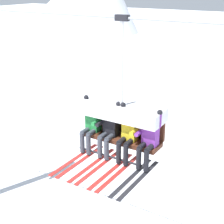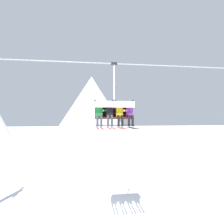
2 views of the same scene
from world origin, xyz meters
name	(u,v)px [view 1 (image 1 of 2)]	position (x,y,z in m)	size (l,w,h in m)	color
mountain_peak_west	(76,2)	(-39.81, 50.28, 4.61)	(21.79, 21.79, 9.23)	silver
lift_cable	(189,22)	(1.69, -0.80, 7.89)	(20.42, 0.05, 0.05)	#9EA3A8
chairlift_chair	(123,116)	(0.32, -0.73, 5.78)	(1.88, 0.74, 3.06)	#512819
skier_green	(90,125)	(-0.42, -0.94, 5.48)	(0.48, 1.70, 1.34)	#23843D
skier_black	(108,129)	(0.08, -0.94, 5.48)	(0.48, 1.70, 1.34)	black
skier_yellow	(127,134)	(0.56, -0.94, 5.48)	(0.48, 1.70, 1.34)	yellow
skier_purple	(148,139)	(1.06, -0.94, 5.48)	(0.48, 1.70, 1.34)	purple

